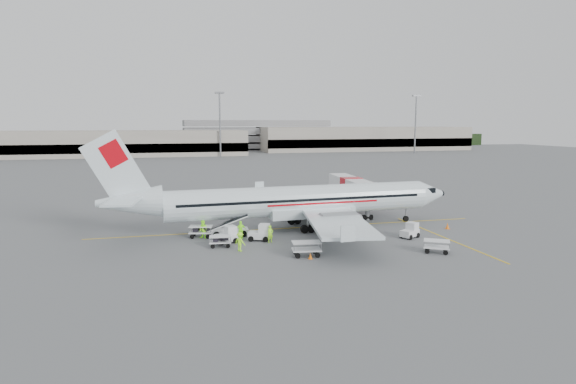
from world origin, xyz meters
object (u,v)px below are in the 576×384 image
tug_fore (410,230)px  tug_mid (259,232)px  jet_bridge (351,194)px  belt_loader (229,223)px  aircraft (301,180)px  tug_aft (226,235)px

tug_fore → tug_mid: (-15.13, 2.69, 0.06)m
jet_bridge → belt_loader: (-17.59, -10.33, -0.86)m
aircraft → jet_bridge: aircraft is taller
belt_loader → tug_aft: size_ratio=2.40×
jet_bridge → tug_mid: jet_bridge is taller
aircraft → tug_fore: bearing=-38.8°
aircraft → belt_loader: 9.22m
tug_mid → tug_aft: size_ratio=1.02×
aircraft → tug_aft: aircraft is taller
jet_bridge → tug_aft: 22.66m
belt_loader → jet_bridge: bearing=34.4°
belt_loader → tug_mid: bearing=-42.1°
jet_bridge → tug_aft: (-18.31, -13.28, -1.42)m
aircraft → tug_mid: size_ratio=18.11×
aircraft → jet_bridge: bearing=40.1°
tug_aft → tug_mid: bearing=-12.8°
jet_bridge → tug_aft: jet_bridge is taller
belt_loader → tug_fore: 18.59m
aircraft → tug_mid: (-5.51, -4.29, -4.57)m
aircraft → tug_fore: 12.75m
tug_aft → jet_bridge: bearing=19.6°
tug_fore → tug_aft: bearing=143.0°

